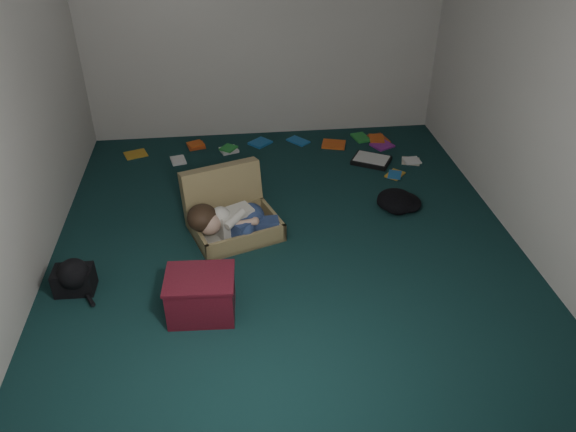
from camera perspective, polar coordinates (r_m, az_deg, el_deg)
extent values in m
plane|color=#102D2D|center=(4.95, -0.20, -2.44)|extent=(4.50, 4.50, 0.00)
plane|color=silver|center=(6.46, -2.59, 19.01)|extent=(4.50, 0.00, 4.50)
plane|color=silver|center=(2.40, 5.83, -8.40)|extent=(4.50, 0.00, 4.50)
plane|color=silver|center=(4.57, -26.40, 9.45)|extent=(0.00, 4.50, 4.50)
plane|color=silver|center=(4.94, 24.02, 11.70)|extent=(0.00, 4.50, 4.50)
cube|color=#9C8756|center=(4.97, -5.24, -1.24)|extent=(0.86, 0.73, 0.17)
cube|color=silver|center=(4.99, -5.22, -1.64)|extent=(0.78, 0.65, 0.02)
cube|color=#9C8756|center=(5.14, -6.69, 2.31)|extent=(0.76, 0.45, 0.54)
cube|color=silver|center=(4.90, -5.44, -0.53)|extent=(0.36, 0.30, 0.23)
sphere|color=tan|center=(4.78, -7.96, -0.76)|extent=(0.20, 0.20, 0.20)
ellipsoid|color=black|center=(4.79, -8.69, -0.18)|extent=(0.26, 0.27, 0.23)
ellipsoid|color=navy|center=(4.95, -3.79, -0.04)|extent=(0.24, 0.27, 0.23)
cube|color=navy|center=(4.84, -4.19, -1.05)|extent=(0.29, 0.28, 0.15)
cube|color=navy|center=(4.89, -2.43, -0.92)|extent=(0.25, 0.13, 0.11)
sphere|color=white|center=(4.96, -1.52, -0.66)|extent=(0.11, 0.11, 0.11)
sphere|color=white|center=(4.91, -1.17, -1.19)|extent=(0.10, 0.10, 0.10)
cylinder|color=tan|center=(4.78, -4.30, -0.73)|extent=(0.20, 0.12, 0.07)
cube|color=#53101C|center=(4.17, -8.80, -8.07)|extent=(0.50, 0.40, 0.32)
cube|color=#53101C|center=(4.06, -9.01, -6.26)|extent=(0.52, 0.42, 0.02)
cube|color=black|center=(6.25, 8.46, 5.61)|extent=(0.49, 0.45, 0.05)
cube|color=white|center=(6.23, 8.48, 5.84)|extent=(0.43, 0.40, 0.01)
cube|color=gold|center=(6.58, -15.22, 6.10)|extent=(0.21, 0.16, 0.02)
cube|color=#B63D18|center=(6.61, -9.31, 7.02)|extent=(0.26, 0.25, 0.02)
cube|color=white|center=(6.46, -6.02, 6.64)|extent=(0.21, 0.24, 0.02)
cube|color=#2067AE|center=(6.65, 1.04, 7.63)|extent=(0.22, 0.25, 0.02)
cube|color=#E6581B|center=(6.58, 4.67, 7.22)|extent=(0.26, 0.24, 0.02)
cube|color=green|center=(6.78, 7.40, 7.89)|extent=(0.22, 0.17, 0.02)
cube|color=purple|center=(6.64, 9.54, 7.10)|extent=(0.26, 0.26, 0.02)
cube|color=beige|center=(6.35, 12.35, 5.50)|extent=(0.19, 0.23, 0.02)
cube|color=gold|center=(6.04, 10.82, 4.17)|extent=(0.23, 0.26, 0.02)
cube|color=#B63D18|center=(6.78, 9.20, 7.74)|extent=(0.26, 0.23, 0.02)
cube|color=white|center=(6.32, -11.09, 5.55)|extent=(0.23, 0.19, 0.02)
cube|color=#2067AE|center=(6.61, -2.84, 7.43)|extent=(0.26, 0.26, 0.02)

